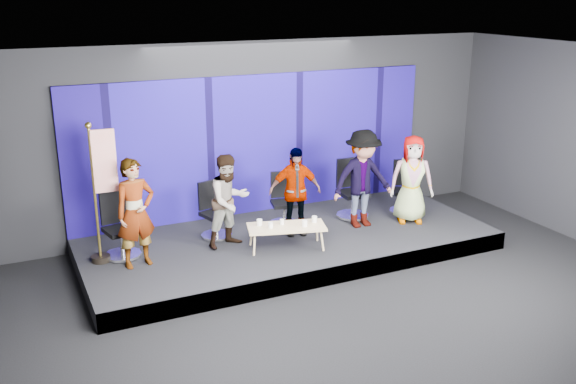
# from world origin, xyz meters

# --- Properties ---
(ground) EXTENTS (10.00, 10.00, 0.00)m
(ground) POSITION_xyz_m (0.00, 0.00, 0.00)
(ground) COLOR black
(ground) RESTS_ON ground
(room_walls) EXTENTS (10.02, 8.02, 3.51)m
(room_walls) POSITION_xyz_m (0.00, 0.00, 2.43)
(room_walls) COLOR black
(room_walls) RESTS_ON ground
(riser) EXTENTS (7.00, 3.00, 0.30)m
(riser) POSITION_xyz_m (0.00, 2.50, 0.15)
(riser) COLOR black
(riser) RESTS_ON ground
(backdrop) EXTENTS (7.00, 0.08, 2.60)m
(backdrop) POSITION_xyz_m (0.00, 3.95, 1.60)
(backdrop) COLOR #120759
(backdrop) RESTS_ON riser
(chair_a) EXTENTS (0.70, 0.70, 1.05)m
(chair_a) POSITION_xyz_m (-2.80, 2.83, 0.65)
(chair_a) COLOR silver
(chair_a) RESTS_ON riser
(panelist_a) EXTENTS (0.69, 0.52, 1.70)m
(panelist_a) POSITION_xyz_m (-2.62, 2.36, 1.15)
(panelist_a) COLOR black
(panelist_a) RESTS_ON riser
(chair_b) EXTENTS (0.66, 0.66, 0.96)m
(chair_b) POSITION_xyz_m (-1.17, 3.00, 0.62)
(chair_b) COLOR silver
(chair_b) RESTS_ON riser
(panelist_b) EXTENTS (0.88, 0.77, 1.56)m
(panelist_b) POSITION_xyz_m (-1.07, 2.51, 1.08)
(panelist_b) COLOR black
(panelist_b) RESTS_ON riser
(chair_c) EXTENTS (0.64, 0.64, 0.95)m
(chair_c) POSITION_xyz_m (0.15, 3.04, 0.61)
(chair_c) COLOR silver
(chair_c) RESTS_ON riser
(panelist_c) EXTENTS (0.96, 0.57, 1.54)m
(panelist_c) POSITION_xyz_m (0.14, 2.54, 1.07)
(panelist_c) COLOR black
(panelist_c) RESTS_ON riser
(chair_d) EXTENTS (0.63, 0.63, 1.09)m
(chair_d) POSITION_xyz_m (1.48, 2.89, 0.66)
(chair_d) COLOR silver
(chair_d) RESTS_ON riser
(panelist_d) EXTENTS (1.16, 0.70, 1.76)m
(panelist_d) POSITION_xyz_m (1.39, 2.39, 1.18)
(panelist_d) COLOR black
(panelist_d) RESTS_ON riser
(chair_e) EXTENTS (0.74, 0.74, 0.99)m
(chair_e) POSITION_xyz_m (2.52, 2.69, 0.63)
(chair_e) COLOR silver
(chair_e) RESTS_ON riser
(panelist_e) EXTENTS (0.93, 0.80, 1.60)m
(panelist_e) POSITION_xyz_m (2.33, 2.22, 1.10)
(panelist_e) COLOR black
(panelist_e) RESTS_ON riser
(coffee_table) EXTENTS (1.36, 0.86, 0.39)m
(coffee_table) POSITION_xyz_m (-0.27, 2.00, 0.66)
(coffee_table) COLOR tan
(coffee_table) RESTS_ON riser
(mug_a) EXTENTS (0.09, 0.09, 0.11)m
(mug_a) POSITION_xyz_m (-0.66, 2.21, 0.74)
(mug_a) COLOR white
(mug_a) RESTS_ON coffee_table
(mug_b) EXTENTS (0.08, 0.08, 0.09)m
(mug_b) POSITION_xyz_m (-0.54, 2.03, 0.73)
(mug_b) COLOR white
(mug_b) RESTS_ON coffee_table
(mug_c) EXTENTS (0.07, 0.07, 0.08)m
(mug_c) POSITION_xyz_m (-0.31, 2.10, 0.73)
(mug_c) COLOR white
(mug_c) RESTS_ON coffee_table
(mug_d) EXTENTS (0.09, 0.09, 0.10)m
(mug_d) POSITION_xyz_m (-0.01, 1.86, 0.74)
(mug_d) COLOR white
(mug_d) RESTS_ON coffee_table
(mug_e) EXTENTS (0.09, 0.09, 0.10)m
(mug_e) POSITION_xyz_m (0.22, 1.97, 0.74)
(mug_e) COLOR white
(mug_e) RESTS_ON coffee_table
(flag_stand) EXTENTS (0.51, 0.30, 2.22)m
(flag_stand) POSITION_xyz_m (-3.03, 2.73, 1.48)
(flag_stand) COLOR black
(flag_stand) RESTS_ON riser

